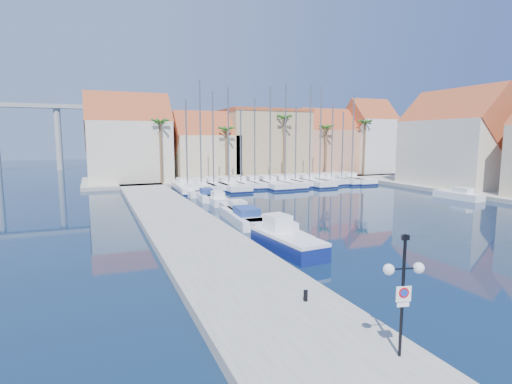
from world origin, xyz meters
The scene contains 38 objects.
ground centered at (0.00, 0.00, 0.00)m, with size 260.00×260.00×0.00m, color black.
quay_west centered at (-9.00, 13.50, 0.25)m, with size 6.00×77.00×0.50m, color gray.
shore_north centered at (10.00, 48.00, 0.25)m, with size 54.00×16.00×0.50m, color gray.
lamp_post centered at (-7.00, -8.40, 2.98)m, with size 1.26×0.57×3.77m.
bollard centered at (-7.60, -3.70, 0.72)m, with size 0.18×0.18×0.45m, color black.
fishing_boat centered at (-4.31, 4.65, 0.71)m, with size 2.59×6.31×2.15m.
motorboat_west_0 centered at (-3.48, 7.77, 0.51)m, with size 2.39×7.18×1.40m.
motorboat_west_1 centered at (-3.71, 13.67, 0.51)m, with size 2.93×7.65×1.40m.
motorboat_west_2 centered at (-3.18, 17.19, 0.51)m, with size 2.22×5.86×1.40m.
motorboat_west_3 centered at (-3.06, 23.85, 0.51)m, with size 1.95×5.26×1.40m.
motorboat_west_4 centered at (-3.47, 26.93, 0.51)m, with size 2.12×5.52×1.40m.
motorboat_west_5 centered at (-3.82, 32.04, 0.51)m, with size 2.54×7.26×1.40m.
motorboat_east_1 centered at (24.01, 16.33, 0.51)m, with size 2.26×5.71×1.40m.
sailboat_0 centered at (-3.70, 35.73, 0.56)m, with size 3.71×11.73×12.05m.
sailboat_1 centered at (-1.69, 36.19, 0.64)m, with size 2.51×9.05×14.72m.
sailboat_2 centered at (0.04, 36.10, 0.62)m, with size 2.43×8.90×13.24m.
sailboat_3 centered at (2.04, 35.67, 0.58)m, with size 3.15×11.71×13.84m.
sailboat_4 centered at (4.32, 36.86, 0.58)m, with size 2.43×9.03×11.09m.
sailboat_5 centered at (6.26, 36.26, 0.63)m, with size 2.42×8.16×12.56m.
sailboat_6 centered at (8.22, 35.44, 0.59)m, with size 3.24×11.21×14.18m.
sailboat_7 centered at (10.71, 35.57, 0.60)m, with size 3.13×10.92×14.80m.
sailboat_8 centered at (12.73, 36.09, 0.59)m, with size 2.54×9.17×11.68m.
sailboat_9 centered at (14.78, 35.68, 0.59)m, with size 3.40×11.74×14.75m.
sailboat_10 centered at (16.85, 35.94, 0.64)m, with size 2.42×8.91×14.67m.
sailboat_11 centered at (19.12, 36.24, 0.61)m, with size 2.68×8.70×12.34m.
sailboat_12 centered at (20.80, 35.92, 0.58)m, with size 2.99×9.48×11.12m.
sailboat_13 centered at (22.79, 36.08, 0.59)m, with size 3.27×10.94×13.85m.
building_0 centered at (-10.00, 47.00, 6.52)m, with size 12.30×9.00×13.50m.
building_1 centered at (2.00, 47.00, 5.30)m, with size 10.30×8.00×11.00m.
building_2 centered at (13.00, 48.00, 6.26)m, with size 14.20×10.20×11.50m.
building_3 centered at (25.00, 47.00, 5.86)m, with size 10.30×8.00×12.00m.
building_4 centered at (34.00, 46.00, 6.97)m, with size 8.30×8.00×14.00m.
building_6 centered at (32.00, 24.00, 6.52)m, with size 9.00×14.30×13.50m.
palm_0 centered at (-6.00, 42.00, 9.08)m, with size 2.60×2.60×10.15m.
palm_1 centered at (4.00, 42.00, 8.14)m, with size 2.60×2.60×9.15m.
palm_2 centered at (14.00, 42.00, 10.02)m, with size 2.60×2.60×11.15m.
palm_3 centered at (22.00, 42.00, 8.61)m, with size 2.60×2.60×9.65m.
palm_4 centered at (30.00, 42.00, 9.55)m, with size 2.60×2.60×10.65m.
Camera 1 is at (-15.32, -17.21, 7.04)m, focal length 28.00 mm.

